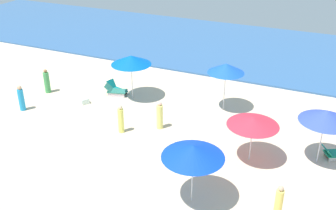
{
  "coord_description": "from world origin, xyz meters",
  "views": [
    {
      "loc": [
        6.93,
        -7.57,
        10.54
      ],
      "look_at": [
        -0.76,
        9.63,
        1.0
      ],
      "focal_mm": 42.4,
      "sensor_mm": 36.0,
      "label": 1
    }
  ],
  "objects_px": {
    "umbrella_3": "(193,151)",
    "beachgoer_1": "(47,82)",
    "beachgoer_3": "(21,99)",
    "umbrella_4": "(131,60)",
    "lounge_chair_5_0": "(335,153)",
    "cooler_box_0": "(85,101)",
    "umbrella_2": "(253,121)",
    "beachgoer_2": "(279,203)",
    "beachgoer_4": "(121,119)",
    "lounge_chair_4_0": "(115,91)",
    "umbrella_5": "(326,116)",
    "umbrella_1": "(226,68)",
    "lounge_chair_4_1": "(117,89)",
    "beachgoer_0": "(160,116)"
  },
  "relations": [
    {
      "from": "lounge_chair_4_1",
      "to": "beachgoer_0",
      "type": "bearing_deg",
      "value": -108.67
    },
    {
      "from": "umbrella_2",
      "to": "beachgoer_0",
      "type": "height_order",
      "value": "umbrella_2"
    },
    {
      "from": "lounge_chair_4_1",
      "to": "beachgoer_4",
      "type": "relative_size",
      "value": 0.93
    },
    {
      "from": "umbrella_2",
      "to": "beachgoer_0",
      "type": "relative_size",
      "value": 1.51
    },
    {
      "from": "beachgoer_2",
      "to": "beachgoer_4",
      "type": "distance_m",
      "value": 9.08
    },
    {
      "from": "lounge_chair_4_1",
      "to": "beachgoer_4",
      "type": "height_order",
      "value": "beachgoer_4"
    },
    {
      "from": "cooler_box_0",
      "to": "umbrella_2",
      "type": "bearing_deg",
      "value": -69.08
    },
    {
      "from": "umbrella_2",
      "to": "umbrella_3",
      "type": "xyz_separation_m",
      "value": [
        -1.41,
        -3.75,
        0.32
      ]
    },
    {
      "from": "beachgoer_4",
      "to": "beachgoer_0",
      "type": "bearing_deg",
      "value": -124.61
    },
    {
      "from": "umbrella_3",
      "to": "beachgoer_2",
      "type": "distance_m",
      "value": 3.69
    },
    {
      "from": "lounge_chair_5_0",
      "to": "cooler_box_0",
      "type": "height_order",
      "value": "lounge_chair_5_0"
    },
    {
      "from": "lounge_chair_5_0",
      "to": "beachgoer_4",
      "type": "xyz_separation_m",
      "value": [
        -10.27,
        -2.01,
        0.5
      ]
    },
    {
      "from": "umbrella_1",
      "to": "umbrella_5",
      "type": "xyz_separation_m",
      "value": [
        5.47,
        -3.27,
        -0.16
      ]
    },
    {
      "from": "umbrella_3",
      "to": "lounge_chair_5_0",
      "type": "bearing_deg",
      "value": 47.73
    },
    {
      "from": "beachgoer_2",
      "to": "beachgoer_4",
      "type": "relative_size",
      "value": 0.97
    },
    {
      "from": "beachgoer_2",
      "to": "beachgoer_3",
      "type": "height_order",
      "value": "beachgoer_3"
    },
    {
      "from": "beachgoer_2",
      "to": "cooler_box_0",
      "type": "relative_size",
      "value": 3.15
    },
    {
      "from": "lounge_chair_5_0",
      "to": "beachgoer_2",
      "type": "distance_m",
      "value": 5.46
    },
    {
      "from": "beachgoer_1",
      "to": "cooler_box_0",
      "type": "distance_m",
      "value": 3.11
    },
    {
      "from": "beachgoer_3",
      "to": "cooler_box_0",
      "type": "height_order",
      "value": "beachgoer_3"
    },
    {
      "from": "lounge_chair_5_0",
      "to": "beachgoer_2",
      "type": "xyz_separation_m",
      "value": [
        -1.75,
        -5.16,
        0.46
      ]
    },
    {
      "from": "lounge_chair_5_0",
      "to": "beachgoer_1",
      "type": "xyz_separation_m",
      "value": [
        -16.93,
        0.34,
        0.47
      ]
    },
    {
      "from": "lounge_chair_4_0",
      "to": "umbrella_3",
      "type": "bearing_deg",
      "value": -148.8
    },
    {
      "from": "lounge_chair_4_0",
      "to": "umbrella_5",
      "type": "height_order",
      "value": "umbrella_5"
    },
    {
      "from": "umbrella_1",
      "to": "umbrella_5",
      "type": "relative_size",
      "value": 1.06
    },
    {
      "from": "umbrella_3",
      "to": "umbrella_4",
      "type": "relative_size",
      "value": 0.95
    },
    {
      "from": "umbrella_3",
      "to": "beachgoer_1",
      "type": "relative_size",
      "value": 1.7
    },
    {
      "from": "beachgoer_1",
      "to": "beachgoer_3",
      "type": "bearing_deg",
      "value": 167.53
    },
    {
      "from": "umbrella_4",
      "to": "lounge_chair_5_0",
      "type": "distance_m",
      "value": 12.03
    },
    {
      "from": "umbrella_4",
      "to": "beachgoer_4",
      "type": "xyz_separation_m",
      "value": [
        1.42,
        -3.81,
        -1.72
      ]
    },
    {
      "from": "beachgoer_0",
      "to": "lounge_chair_4_0",
      "type": "bearing_deg",
      "value": -133.84
    },
    {
      "from": "umbrella_5",
      "to": "beachgoer_3",
      "type": "relative_size",
      "value": 1.75
    },
    {
      "from": "beachgoer_1",
      "to": "umbrella_4",
      "type": "bearing_deg",
      "value": -92.73
    },
    {
      "from": "beachgoer_3",
      "to": "umbrella_4",
      "type": "bearing_deg",
      "value": -34.95
    },
    {
      "from": "beachgoer_2",
      "to": "beachgoer_3",
      "type": "relative_size",
      "value": 0.98
    },
    {
      "from": "beachgoer_3",
      "to": "umbrella_1",
      "type": "bearing_deg",
      "value": -48.86
    },
    {
      "from": "umbrella_1",
      "to": "umbrella_2",
      "type": "relative_size",
      "value": 1.2
    },
    {
      "from": "beachgoer_3",
      "to": "beachgoer_4",
      "type": "bearing_deg",
      "value": -71.97
    },
    {
      "from": "lounge_chair_5_0",
      "to": "beachgoer_4",
      "type": "relative_size",
      "value": 0.92
    },
    {
      "from": "umbrella_3",
      "to": "umbrella_5",
      "type": "height_order",
      "value": "umbrella_5"
    },
    {
      "from": "lounge_chair_4_1",
      "to": "beachgoer_0",
      "type": "distance_m",
      "value": 5.21
    },
    {
      "from": "umbrella_1",
      "to": "cooler_box_0",
      "type": "distance_m",
      "value": 8.48
    },
    {
      "from": "umbrella_2",
      "to": "beachgoer_3",
      "type": "xyz_separation_m",
      "value": [
        -13.07,
        -0.4,
        -1.3
      ]
    },
    {
      "from": "umbrella_2",
      "to": "beachgoer_0",
      "type": "distance_m",
      "value": 5.26
    },
    {
      "from": "umbrella_5",
      "to": "beachgoer_3",
      "type": "height_order",
      "value": "umbrella_5"
    },
    {
      "from": "beachgoer_3",
      "to": "cooler_box_0",
      "type": "distance_m",
      "value": 3.54
    },
    {
      "from": "umbrella_3",
      "to": "lounge_chair_4_0",
      "type": "relative_size",
      "value": 1.81
    },
    {
      "from": "umbrella_4",
      "to": "beachgoer_1",
      "type": "relative_size",
      "value": 1.78
    },
    {
      "from": "umbrella_3",
      "to": "lounge_chair_4_0",
      "type": "distance_m",
      "value": 10.86
    },
    {
      "from": "beachgoer_1",
      "to": "umbrella_5",
      "type": "bearing_deg",
      "value": -111.69
    }
  ]
}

